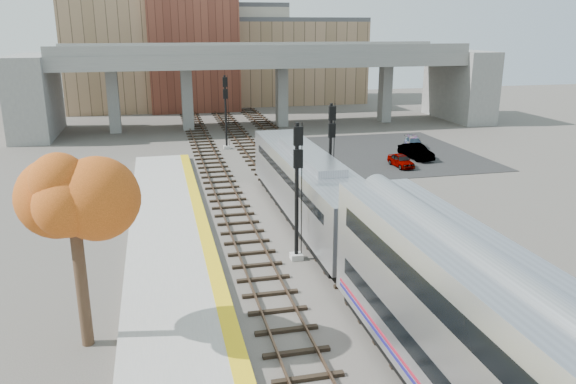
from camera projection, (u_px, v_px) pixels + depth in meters
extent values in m
plane|color=#47423D|center=(356.00, 311.00, 23.33)|extent=(160.00, 160.00, 0.00)
cube|color=#9E9E99|center=(179.00, 328.00, 21.68)|extent=(4.50, 60.00, 0.35)
cube|color=yellow|center=(228.00, 318.00, 22.05)|extent=(0.70, 60.00, 0.01)
cube|color=black|center=(236.00, 219.00, 34.27)|extent=(2.50, 95.00, 0.14)
cube|color=brown|center=(225.00, 218.00, 34.08)|extent=(0.07, 95.00, 0.14)
cube|color=brown|center=(248.00, 216.00, 34.40)|extent=(0.07, 95.00, 0.14)
cube|color=black|center=(303.00, 214.00, 35.20)|extent=(2.50, 95.00, 0.14)
cube|color=brown|center=(292.00, 213.00, 35.01)|extent=(0.07, 95.00, 0.14)
cube|color=brown|center=(314.00, 211.00, 35.33)|extent=(0.07, 95.00, 0.14)
cube|color=black|center=(363.00, 209.00, 36.08)|extent=(2.50, 95.00, 0.14)
cube|color=brown|center=(352.00, 208.00, 35.89)|extent=(0.07, 95.00, 0.14)
cube|color=brown|center=(373.00, 207.00, 36.21)|extent=(0.07, 95.00, 0.14)
cube|color=slate|center=(265.00, 59.00, 64.23)|extent=(46.00, 10.00, 1.50)
cube|color=slate|center=(273.00, 50.00, 59.39)|extent=(46.00, 0.20, 1.00)
cube|color=slate|center=(257.00, 46.00, 68.35)|extent=(46.00, 0.20, 1.00)
cube|color=slate|center=(114.00, 101.00, 61.67)|extent=(1.20, 1.60, 7.00)
cube|color=slate|center=(187.00, 99.00, 63.44)|extent=(1.20, 1.60, 7.00)
cube|color=slate|center=(282.00, 96.00, 65.87)|extent=(1.20, 1.60, 7.00)
cube|color=slate|center=(385.00, 93.00, 68.75)|extent=(1.20, 1.60, 7.00)
cube|color=slate|center=(35.00, 96.00, 59.69)|extent=(4.00, 12.00, 8.50)
cube|color=slate|center=(459.00, 85.00, 70.75)|extent=(4.00, 12.00, 8.50)
cube|color=tan|center=(134.00, 51.00, 79.50)|extent=(18.00, 14.00, 16.00)
cube|color=beige|center=(228.00, 55.00, 87.54)|extent=(16.00, 16.00, 14.00)
cube|color=#4C4C4F|center=(226.00, 6.00, 85.47)|extent=(16.00, 16.00, 0.60)
cube|color=brown|center=(192.00, 36.00, 77.90)|extent=(12.00, 10.00, 20.00)
cube|color=tan|center=(293.00, 62.00, 88.17)|extent=(20.00, 14.00, 12.00)
cube|color=#4C4C4F|center=(293.00, 20.00, 86.38)|extent=(20.00, 14.00, 0.60)
cube|color=black|center=(395.00, 152.00, 52.55)|extent=(14.00, 18.00, 0.04)
cube|color=#A8AAB2|center=(308.00, 184.00, 33.39)|extent=(3.00, 19.00, 3.20)
cube|color=black|center=(275.00, 143.00, 42.10)|extent=(2.20, 0.06, 1.10)
cube|color=black|center=(308.00, 174.00, 33.22)|extent=(3.02, 16.15, 0.50)
cube|color=black|center=(308.00, 213.00, 33.91)|extent=(2.70, 17.10, 0.50)
cube|color=#A8AAB2|center=(309.00, 154.00, 32.88)|extent=(1.60, 9.50, 0.40)
cube|color=#9E9E99|center=(296.00, 256.00, 28.47)|extent=(0.60, 0.60, 0.30)
cylinder|color=black|center=(297.00, 193.00, 27.52)|extent=(0.20, 0.20, 6.99)
cube|color=black|center=(298.00, 136.00, 26.47)|extent=(0.45, 0.18, 0.90)
cube|color=black|center=(298.00, 159.00, 26.78)|extent=(0.45, 0.18, 0.90)
cube|color=#9E9E99|center=(329.00, 206.00, 36.44)|extent=(0.60, 0.60, 0.30)
cylinder|color=black|center=(330.00, 157.00, 35.52)|extent=(0.19, 0.19, 6.81)
cube|color=black|center=(332.00, 113.00, 34.48)|extent=(0.44, 0.18, 0.88)
cube|color=black|center=(332.00, 131.00, 34.79)|extent=(0.44, 0.18, 0.88)
cube|color=#9E9E99|center=(227.00, 147.00, 54.14)|extent=(0.60, 0.60, 0.30)
cylinder|color=black|center=(226.00, 113.00, 53.19)|extent=(0.20, 0.20, 6.99)
cube|color=black|center=(225.00, 82.00, 52.14)|extent=(0.45, 0.18, 0.90)
cube|color=black|center=(225.00, 94.00, 52.45)|extent=(0.45, 0.18, 0.90)
cylinder|color=#382619|center=(81.00, 275.00, 20.12)|extent=(0.44, 0.44, 5.63)
ellipsoid|color=orange|center=(71.00, 188.00, 19.20)|extent=(3.60, 3.60, 4.02)
imported|color=#99999E|center=(401.00, 160.00, 46.95)|extent=(1.42, 3.21, 1.07)
imported|color=#99999E|center=(416.00, 152.00, 49.75)|extent=(1.93, 4.12, 1.31)
imported|color=#99999E|center=(414.00, 143.00, 53.97)|extent=(2.40, 3.92, 1.06)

